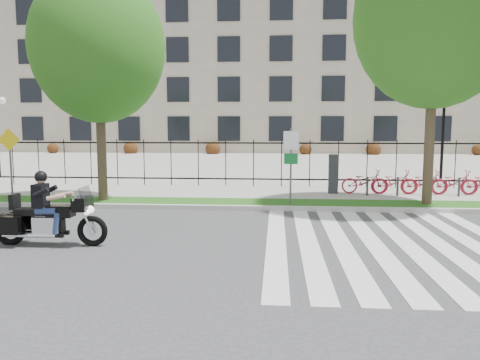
{
  "coord_description": "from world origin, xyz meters",
  "views": [
    {
      "loc": [
        2.2,
        -10.82,
        2.7
      ],
      "look_at": [
        1.11,
        3.0,
        1.11
      ],
      "focal_mm": 35.0,
      "sensor_mm": 36.0,
      "label": 1
    }
  ],
  "objects": [
    {
      "name": "grass_verge",
      "position": [
        0.0,
        4.95,
        0.07
      ],
      "size": [
        60.0,
        1.5,
        0.15
      ],
      "primitive_type": "cube",
      "color": "#1A4B12",
      "rests_on": "ground"
    },
    {
      "name": "sign_pole_regulatory",
      "position": [
        2.66,
        4.58,
        1.74
      ],
      "size": [
        0.5,
        0.09,
        2.5
      ],
      "color": "#59595B",
      "rests_on": "grass_verge"
    },
    {
      "name": "office_building",
      "position": [
        0.0,
        44.92,
        9.97
      ],
      "size": [
        60.0,
        21.9,
        20.15
      ],
      "color": "gray",
      "rests_on": "ground"
    },
    {
      "name": "curb",
      "position": [
        0.0,
        4.1,
        0.07
      ],
      "size": [
        60.0,
        0.2,
        0.15
      ],
      "primitive_type": "cube",
      "color": "#BAB8AF",
      "rests_on": "ground"
    },
    {
      "name": "street_tree_1",
      "position": [
        -3.86,
        4.95,
        5.39
      ],
      "size": [
        4.5,
        4.5,
        7.84
      ],
      "color": "#31261B",
      "rests_on": "grass_verge"
    },
    {
      "name": "ground",
      "position": [
        0.0,
        0.0,
        0.0
      ],
      "size": [
        120.0,
        120.0,
        0.0
      ],
      "primitive_type": "plane",
      "color": "#353538",
      "rests_on": "ground"
    },
    {
      "name": "motorcycle_rider",
      "position": [
        -2.95,
        -0.74,
        0.69
      ],
      "size": [
        2.67,
        0.78,
        2.06
      ],
      "color": "black",
      "rests_on": "ground"
    },
    {
      "name": "sidewalk",
      "position": [
        0.0,
        7.45,
        0.07
      ],
      "size": [
        60.0,
        3.5,
        0.15
      ],
      "primitive_type": "cube",
      "color": "gray",
      "rests_on": "ground"
    },
    {
      "name": "crosswalk_stripes",
      "position": [
        4.83,
        0.0,
        0.01
      ],
      "size": [
        5.7,
        8.0,
        0.01
      ],
      "primitive_type": null,
      "color": "silver",
      "rests_on": "ground"
    },
    {
      "name": "plaza",
      "position": [
        0.0,
        25.0,
        0.05
      ],
      "size": [
        80.0,
        34.0,
        0.1
      ],
      "primitive_type": "cube",
      "color": "gray",
      "rests_on": "ground"
    },
    {
      "name": "iron_fence",
      "position": [
        0.0,
        9.2,
        1.15
      ],
      "size": [
        30.0,
        0.06,
        2.0
      ],
      "primitive_type": null,
      "color": "black",
      "rests_on": "sidewalk"
    },
    {
      "name": "sign_pole_warning",
      "position": [
        -6.97,
        4.58,
        1.74
      ],
      "size": [
        0.78,
        0.09,
        2.49
      ],
      "color": "#59595B",
      "rests_on": "grass_verge"
    },
    {
      "name": "street_tree_2",
      "position": [
        7.17,
        4.95,
        6.2
      ],
      "size": [
        5.14,
        5.14,
        9.02
      ],
      "color": "#31261B",
      "rests_on": "grass_verge"
    },
    {
      "name": "bike_share_station",
      "position": [
        9.32,
        7.2,
        0.62
      ],
      "size": [
        9.95,
        0.85,
        1.5
      ],
      "color": "#2D2D33",
      "rests_on": "sidewalk"
    },
    {
      "name": "lamp_post_right",
      "position": [
        10.0,
        12.0,
        3.21
      ],
      "size": [
        1.06,
        0.7,
        4.25
      ],
      "color": "black",
      "rests_on": "ground"
    }
  ]
}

